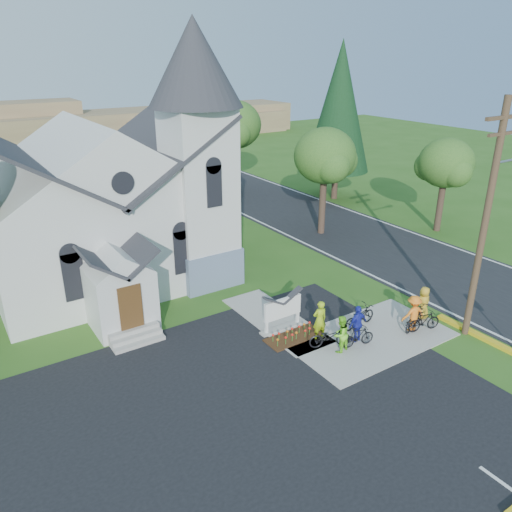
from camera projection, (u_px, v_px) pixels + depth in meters
ground at (352, 354)px, 20.35m from camera, size 120.00×120.00×0.00m
parking_lot at (229, 456)px, 15.24m from camera, size 20.00×16.00×0.02m
road at (310, 218)px, 37.01m from camera, size 8.00×90.00×0.02m
sidewalk at (370, 338)px, 21.49m from camera, size 7.00×4.00×0.05m
church at (108, 184)px, 25.20m from camera, size 12.35×12.00×13.00m
church_sign at (282, 309)px, 21.82m from camera, size 2.20×0.40×1.70m
flower_bed at (294, 337)px, 21.50m from camera, size 2.60×1.10×0.07m
utility_pole at (487, 215)px, 19.86m from camera, size 3.45×0.28×10.00m
tree_road_near at (325, 156)px, 31.95m from camera, size 4.00×4.00×7.05m
tree_road_mid at (235, 125)px, 41.26m from camera, size 4.40×4.40×7.80m
tree_road_far at (446, 164)px, 32.64m from camera, size 3.60×3.60×6.30m
conifer at (339, 107)px, 39.06m from camera, size 5.20×5.20×12.40m
distant_hills at (69, 128)px, 64.73m from camera, size 61.00×10.00×5.60m
cyclist_0 at (320, 320)px, 21.10m from camera, size 0.70×0.52×1.75m
bike_0 at (330, 337)px, 20.64m from camera, size 1.87×1.22×0.93m
cyclist_1 at (341, 334)px, 20.19m from camera, size 0.87×0.74×1.60m
bike_1 at (358, 337)px, 20.67m from camera, size 1.54×0.72×0.89m
cyclist_2 at (358, 324)px, 20.91m from camera, size 0.98×0.44×1.65m
bike_2 at (359, 317)px, 22.14m from camera, size 1.93×0.83×0.99m
cyclist_3 at (413, 313)px, 21.69m from camera, size 1.19×0.84×1.67m
bike_3 at (424, 321)px, 21.81m from camera, size 1.64×0.84×0.95m
cyclist_4 at (424, 303)px, 22.71m from camera, size 0.80×0.55×1.57m
bike_4 at (415, 317)px, 22.06m from camera, size 2.08×1.28×1.03m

